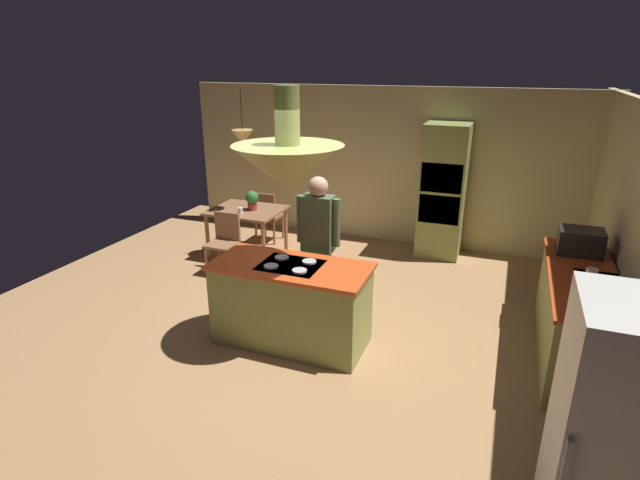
{
  "coord_description": "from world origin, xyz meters",
  "views": [
    {
      "loc": [
        2.02,
        -4.56,
        2.93
      ],
      "look_at": [
        0.1,
        0.4,
        1.0
      ],
      "focal_mm": 27.92,
      "sensor_mm": 36.0,
      "label": 1
    }
  ],
  "objects_px": {
    "chair_by_back_wall": "(267,213)",
    "potted_plant_on_table": "(252,199)",
    "chair_facing_island": "(224,239)",
    "dining_table": "(247,216)",
    "oven_tower": "(443,192)",
    "canister_sugar": "(590,280)",
    "microwave_on_counter": "(580,242)",
    "refrigerator": "(623,450)",
    "cup_on_table": "(240,211)",
    "kitchen_island": "(291,304)",
    "person_at_island": "(318,239)",
    "canister_flour": "(592,289)"
  },
  "relations": [
    {
      "from": "refrigerator",
      "to": "microwave_on_counter",
      "type": "xyz_separation_m",
      "value": [
        0.04,
        3.15,
        0.16
      ]
    },
    {
      "from": "canister_flour",
      "to": "microwave_on_counter",
      "type": "xyz_separation_m",
      "value": [
        0.0,
        1.18,
        0.05
      ]
    },
    {
      "from": "dining_table",
      "to": "chair_by_back_wall",
      "type": "relative_size",
      "value": 1.24
    },
    {
      "from": "refrigerator",
      "to": "kitchen_island",
      "type": "bearing_deg",
      "value": 148.73
    },
    {
      "from": "chair_by_back_wall",
      "to": "microwave_on_counter",
      "type": "distance_m",
      "value": 4.76
    },
    {
      "from": "chair_facing_island",
      "to": "person_at_island",
      "type": "bearing_deg",
      "value": -23.56
    },
    {
      "from": "person_at_island",
      "to": "cup_on_table",
      "type": "distance_m",
      "value": 2.12
    },
    {
      "from": "person_at_island",
      "to": "chair_by_back_wall",
      "type": "xyz_separation_m",
      "value": [
        -1.75,
        2.11,
        -0.49
      ]
    },
    {
      "from": "microwave_on_counter",
      "to": "refrigerator",
      "type": "bearing_deg",
      "value": -90.73
    },
    {
      "from": "chair_facing_island",
      "to": "potted_plant_on_table",
      "type": "distance_m",
      "value": 0.81
    },
    {
      "from": "chair_facing_island",
      "to": "potted_plant_on_table",
      "type": "relative_size",
      "value": 2.9
    },
    {
      "from": "oven_tower",
      "to": "dining_table",
      "type": "height_order",
      "value": "oven_tower"
    },
    {
      "from": "cup_on_table",
      "to": "kitchen_island",
      "type": "bearing_deg",
      "value": -48.22
    },
    {
      "from": "refrigerator",
      "to": "microwave_on_counter",
      "type": "height_order",
      "value": "refrigerator"
    },
    {
      "from": "oven_tower",
      "to": "potted_plant_on_table",
      "type": "xyz_separation_m",
      "value": [
        -2.7,
        -1.13,
        -0.1
      ]
    },
    {
      "from": "cup_on_table",
      "to": "potted_plant_on_table",
      "type": "bearing_deg",
      "value": 71.81
    },
    {
      "from": "chair_by_back_wall",
      "to": "cup_on_table",
      "type": "distance_m",
      "value": 0.95
    },
    {
      "from": "kitchen_island",
      "to": "oven_tower",
      "type": "distance_m",
      "value": 3.47
    },
    {
      "from": "potted_plant_on_table",
      "to": "canister_flour",
      "type": "bearing_deg",
      "value": -22.61
    },
    {
      "from": "chair_by_back_wall",
      "to": "oven_tower",
      "type": "bearing_deg",
      "value": -170.46
    },
    {
      "from": "canister_sugar",
      "to": "microwave_on_counter",
      "type": "bearing_deg",
      "value": 90.0
    },
    {
      "from": "dining_table",
      "to": "microwave_on_counter",
      "type": "height_order",
      "value": "microwave_on_counter"
    },
    {
      "from": "microwave_on_counter",
      "to": "canister_sugar",
      "type": "bearing_deg",
      "value": -90.0
    },
    {
      "from": "oven_tower",
      "to": "chair_by_back_wall",
      "type": "relative_size",
      "value": 2.36
    },
    {
      "from": "person_at_island",
      "to": "chair_facing_island",
      "type": "height_order",
      "value": "person_at_island"
    },
    {
      "from": "chair_by_back_wall",
      "to": "potted_plant_on_table",
      "type": "distance_m",
      "value": 0.79
    },
    {
      "from": "chair_by_back_wall",
      "to": "potted_plant_on_table",
      "type": "height_order",
      "value": "potted_plant_on_table"
    },
    {
      "from": "microwave_on_counter",
      "to": "chair_facing_island",
      "type": "bearing_deg",
      "value": -179.78
    },
    {
      "from": "oven_tower",
      "to": "person_at_island",
      "type": "relative_size",
      "value": 1.2
    },
    {
      "from": "refrigerator",
      "to": "chair_by_back_wall",
      "type": "xyz_separation_m",
      "value": [
        -4.5,
        4.47,
        -0.39
      ]
    },
    {
      "from": "person_at_island",
      "to": "potted_plant_on_table",
      "type": "relative_size",
      "value": 5.73
    },
    {
      "from": "person_at_island",
      "to": "potted_plant_on_table",
      "type": "height_order",
      "value": "person_at_island"
    },
    {
      "from": "oven_tower",
      "to": "refrigerator",
      "type": "bearing_deg",
      "value": -71.02
    },
    {
      "from": "person_at_island",
      "to": "canister_sugar",
      "type": "xyz_separation_m",
      "value": [
        2.79,
        -0.22,
        0.03
      ]
    },
    {
      "from": "oven_tower",
      "to": "chair_by_back_wall",
      "type": "bearing_deg",
      "value": -170.46
    },
    {
      "from": "chair_facing_island",
      "to": "dining_table",
      "type": "bearing_deg",
      "value": 90.0
    },
    {
      "from": "microwave_on_counter",
      "to": "chair_by_back_wall",
      "type": "bearing_deg",
      "value": 163.7
    },
    {
      "from": "oven_tower",
      "to": "canister_flour",
      "type": "height_order",
      "value": "oven_tower"
    },
    {
      "from": "oven_tower",
      "to": "potted_plant_on_table",
      "type": "distance_m",
      "value": 2.93
    },
    {
      "from": "oven_tower",
      "to": "canister_sugar",
      "type": "xyz_separation_m",
      "value": [
        1.74,
        -2.8,
        -0.01
      ]
    },
    {
      "from": "refrigerator",
      "to": "chair_facing_island",
      "type": "height_order",
      "value": "refrigerator"
    },
    {
      "from": "chair_facing_island",
      "to": "chair_by_back_wall",
      "type": "relative_size",
      "value": 1.0
    },
    {
      "from": "kitchen_island",
      "to": "microwave_on_counter",
      "type": "relative_size",
      "value": 3.64
    },
    {
      "from": "dining_table",
      "to": "chair_facing_island",
      "type": "height_order",
      "value": "chair_facing_island"
    },
    {
      "from": "chair_facing_island",
      "to": "canister_sugar",
      "type": "distance_m",
      "value": 4.67
    },
    {
      "from": "dining_table",
      "to": "canister_sugar",
      "type": "bearing_deg",
      "value": -20.06
    },
    {
      "from": "kitchen_island",
      "to": "oven_tower",
      "type": "bearing_deg",
      "value": 71.26
    },
    {
      "from": "chair_facing_island",
      "to": "microwave_on_counter",
      "type": "height_order",
      "value": "microwave_on_counter"
    },
    {
      "from": "chair_by_back_wall",
      "to": "cup_on_table",
      "type": "bearing_deg",
      "value": 91.6
    },
    {
      "from": "oven_tower",
      "to": "canister_sugar",
      "type": "distance_m",
      "value": 3.3
    }
  ]
}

